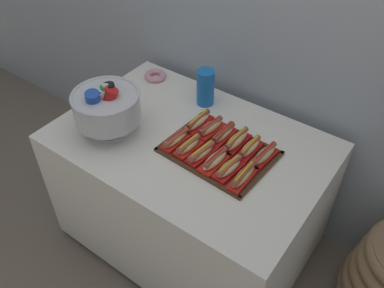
# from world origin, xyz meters

# --- Properties ---
(ground_plane) EXTENTS (10.00, 10.00, 0.00)m
(ground_plane) POSITION_xyz_m (0.00, 0.00, 0.00)
(ground_plane) COLOR #7A6B5B
(buffet_table) EXTENTS (1.29, 0.87, 0.78)m
(buffet_table) POSITION_xyz_m (0.00, 0.00, 0.41)
(buffet_table) COLOR white
(buffet_table) RESTS_ON ground_plane
(serving_tray) EXTENTS (0.50, 0.38, 0.01)m
(serving_tray) POSITION_xyz_m (0.16, 0.01, 0.78)
(serving_tray) COLOR #472B19
(serving_tray) RESTS_ON buffet_table
(hot_dog_0) EXTENTS (0.07, 0.17, 0.06)m
(hot_dog_0) POSITION_xyz_m (-0.03, -0.06, 0.81)
(hot_dog_0) COLOR red
(hot_dog_0) RESTS_ON serving_tray
(hot_dog_1) EXTENTS (0.07, 0.16, 0.06)m
(hot_dog_1) POSITION_xyz_m (0.04, -0.07, 0.81)
(hot_dog_1) COLOR red
(hot_dog_1) RESTS_ON serving_tray
(hot_dog_2) EXTENTS (0.08, 0.17, 0.06)m
(hot_dog_2) POSITION_xyz_m (0.12, -0.07, 0.81)
(hot_dog_2) COLOR red
(hot_dog_2) RESTS_ON serving_tray
(hot_dog_3) EXTENTS (0.08, 0.17, 0.06)m
(hot_dog_3) POSITION_xyz_m (0.19, -0.08, 0.81)
(hot_dog_3) COLOR red
(hot_dog_3) RESTS_ON serving_tray
(hot_dog_4) EXTENTS (0.08, 0.17, 0.06)m
(hot_dog_4) POSITION_xyz_m (0.27, -0.08, 0.81)
(hot_dog_4) COLOR red
(hot_dog_4) RESTS_ON serving_tray
(hot_dog_5) EXTENTS (0.06, 0.18, 0.06)m
(hot_dog_5) POSITION_xyz_m (0.34, -0.08, 0.81)
(hot_dog_5) COLOR red
(hot_dog_5) RESTS_ON serving_tray
(hot_dog_6) EXTENTS (0.07, 0.19, 0.06)m
(hot_dog_6) POSITION_xyz_m (-0.02, 0.10, 0.81)
(hot_dog_6) COLOR red
(hot_dog_6) RESTS_ON serving_tray
(hot_dog_7) EXTENTS (0.08, 0.17, 0.06)m
(hot_dog_7) POSITION_xyz_m (0.05, 0.10, 0.81)
(hot_dog_7) COLOR red
(hot_dog_7) RESTS_ON serving_tray
(hot_dog_8) EXTENTS (0.06, 0.17, 0.06)m
(hot_dog_8) POSITION_xyz_m (0.13, 0.09, 0.81)
(hot_dog_8) COLOR red
(hot_dog_8) RESTS_ON serving_tray
(hot_dog_9) EXTENTS (0.07, 0.18, 0.06)m
(hot_dog_9) POSITION_xyz_m (0.20, 0.09, 0.81)
(hot_dog_9) COLOR #B21414
(hot_dog_9) RESTS_ON serving_tray
(hot_dog_10) EXTENTS (0.06, 0.17, 0.06)m
(hot_dog_10) POSITION_xyz_m (0.28, 0.08, 0.81)
(hot_dog_10) COLOR red
(hot_dog_10) RESTS_ON serving_tray
(hot_dog_11) EXTENTS (0.08, 0.18, 0.06)m
(hot_dog_11) POSITION_xyz_m (0.35, 0.08, 0.81)
(hot_dog_11) COLOR red
(hot_dog_11) RESTS_ON serving_tray
(punch_bowl) EXTENTS (0.32, 0.32, 0.27)m
(punch_bowl) POSITION_xyz_m (-0.35, -0.17, 0.93)
(punch_bowl) COLOR silver
(punch_bowl) RESTS_ON buffet_table
(cup_stack) EXTENTS (0.09, 0.09, 0.20)m
(cup_stack) POSITION_xyz_m (-0.11, 0.29, 0.88)
(cup_stack) COLOR blue
(cup_stack) RESTS_ON buffet_table
(donut) EXTENTS (0.12, 0.12, 0.04)m
(donut) POSITION_xyz_m (-0.48, 0.32, 0.80)
(donut) COLOR pink
(donut) RESTS_ON buffet_table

